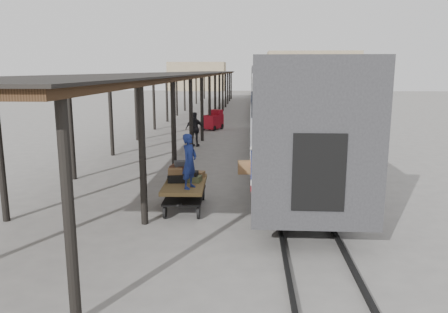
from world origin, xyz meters
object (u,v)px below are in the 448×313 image
Objects in this scene: baggage_cart at (185,189)px; porter at (189,161)px; luggage_tug at (213,121)px; pedestrian at (195,129)px.

baggage_cart is 1.24m from porter.
baggage_cart is 18.86m from luggage_tug.
luggage_tug is at bearing -79.58° from pedestrian.
porter reaches higher than pedestrian.
porter is 0.83× the size of pedestrian.
baggage_cart is at bearing -63.58° from luggage_tug.
baggage_cart is 11.53m from pedestrian.
luggage_tug reaches higher than baggage_cart.
baggage_cart is 1.30× the size of luggage_tug.
porter reaches higher than baggage_cart.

